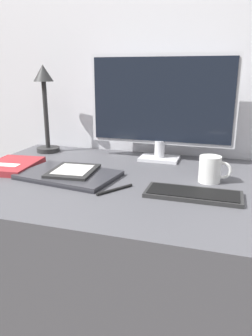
# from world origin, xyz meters

# --- Properties ---
(wall_back) EXTENTS (3.60, 0.05, 2.40)m
(wall_back) POSITION_xyz_m (0.00, 0.58, 1.20)
(wall_back) COLOR silver
(wall_back) RESTS_ON ground_plane
(desk) EXTENTS (1.12, 0.78, 0.73)m
(desk) POSITION_xyz_m (0.00, 0.16, 0.37)
(desk) COLOR #4C4C51
(desk) RESTS_ON ground_plane
(monitor) EXTENTS (0.59, 0.11, 0.42)m
(monitor) POSITION_xyz_m (0.09, 0.44, 0.96)
(monitor) COLOR silver
(monitor) RESTS_ON desk
(keyboard) EXTENTS (0.28, 0.11, 0.01)m
(keyboard) POSITION_xyz_m (0.27, 0.07, 0.74)
(keyboard) COLOR #282828
(keyboard) RESTS_ON desk
(laptop) EXTENTS (0.35, 0.25, 0.02)m
(laptop) POSITION_xyz_m (-0.16, 0.12, 0.74)
(laptop) COLOR #232328
(laptop) RESTS_ON desk
(ereader) EXTENTS (0.16, 0.19, 0.01)m
(ereader) POSITION_xyz_m (-0.15, 0.13, 0.75)
(ereader) COLOR black
(ereader) RESTS_ON laptop
(desk_lamp) EXTENTS (0.10, 0.10, 0.38)m
(desk_lamp) POSITION_xyz_m (-0.43, 0.43, 0.97)
(desk_lamp) COLOR #282828
(desk_lamp) RESTS_ON desk
(notebook) EXTENTS (0.19, 0.24, 0.02)m
(notebook) POSITION_xyz_m (-0.42, 0.15, 0.74)
(notebook) COLOR maroon
(notebook) RESTS_ON desk
(coffee_mug) EXTENTS (0.11, 0.07, 0.09)m
(coffee_mug) POSITION_xyz_m (0.31, 0.21, 0.78)
(coffee_mug) COLOR white
(coffee_mug) RESTS_ON desk
(pen) EXTENTS (0.08, 0.12, 0.01)m
(pen) POSITION_xyz_m (0.03, 0.04, 0.74)
(pen) COLOR black
(pen) RESTS_ON desk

